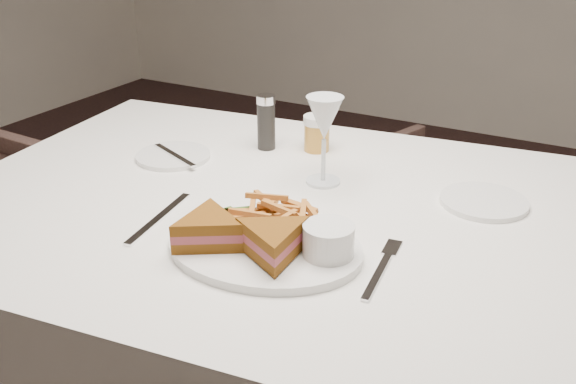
{
  "coord_description": "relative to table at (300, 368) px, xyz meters",
  "views": [
    {
      "loc": [
        0.76,
        -1.14,
        1.27
      ],
      "look_at": [
        0.28,
        -0.26,
        0.8
      ],
      "focal_mm": 40.0,
      "sensor_mm": 36.0,
      "label": 1
    }
  ],
  "objects": [
    {
      "name": "chair_far",
      "position": [
        0.02,
        0.87,
        -0.08
      ],
      "size": [
        0.71,
        0.69,
        0.59
      ],
      "primitive_type": "imported",
      "rotation": [
        0.0,
        0.0,
        2.83
      ],
      "color": "#47312B",
      "rests_on": "ground"
    },
    {
      "name": "table",
      "position": [
        0.0,
        0.0,
        0.0
      ],
      "size": [
        1.46,
        1.06,
        0.75
      ],
      "primitive_type": "cube",
      "rotation": [
        0.0,
        0.0,
        0.12
      ],
      "color": "white",
      "rests_on": "ground"
    },
    {
      "name": "table_setting",
      "position": [
        0.0,
        -0.07,
        0.41
      ],
      "size": [
        0.8,
        0.62,
        0.18
      ],
      "color": "white",
      "rests_on": "table"
    }
  ]
}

